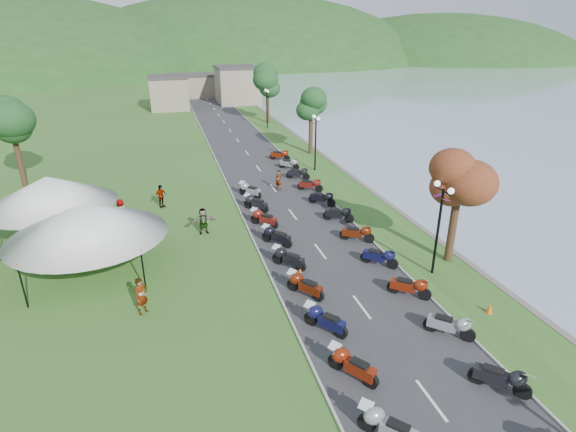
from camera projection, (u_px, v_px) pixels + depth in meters
road at (258, 168)px, 42.64m from camera, size 7.00×120.00×0.02m
hills_backdrop at (179, 62)px, 185.20m from camera, size 360.00×120.00×76.00m
far_building at (196, 88)px, 81.29m from camera, size 18.00×16.00×5.00m
moto_row_left at (325, 321)px, 19.34m from camera, size 2.60×37.70×1.10m
moto_row_right at (368, 244)px, 26.27m from camera, size 2.60×44.51×1.10m
vendor_tent_main at (89, 239)px, 23.55m from camera, size 5.38×5.38×4.00m
vendor_tent_side at (52, 208)px, 27.74m from camera, size 5.15×5.15×4.00m
tree_lakeside at (457, 197)px, 24.14m from camera, size 2.75×2.75×7.64m
pedestrian_a at (144, 313)px, 20.85m from camera, size 0.82×0.80×1.82m
pedestrian_b at (131, 237)px, 28.50m from camera, size 0.99×0.70×1.85m
pedestrian_c at (75, 271)px, 24.49m from camera, size 1.10×0.98×1.63m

